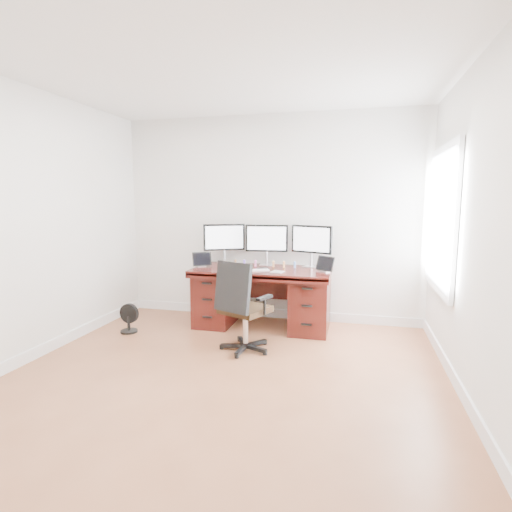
% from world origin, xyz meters
% --- Properties ---
extents(ground, '(4.50, 4.50, 0.00)m').
position_xyz_m(ground, '(0.00, 0.00, 0.00)').
color(ground, brown).
rests_on(ground, ground).
extents(back_wall, '(4.00, 0.10, 2.70)m').
position_xyz_m(back_wall, '(0.00, 2.25, 1.35)').
color(back_wall, white).
rests_on(back_wall, ground).
extents(right_wall, '(0.10, 4.50, 2.70)m').
position_xyz_m(right_wall, '(2.00, 0.11, 1.35)').
color(right_wall, white).
rests_on(right_wall, ground).
extents(desk, '(1.70, 0.80, 0.75)m').
position_xyz_m(desk, '(0.00, 1.83, 0.40)').
color(desk, '#3E100C').
rests_on(desk, ground).
extents(office_chair, '(0.68, 0.68, 0.97)m').
position_xyz_m(office_chair, '(-0.01, 0.96, 0.32)').
color(office_chair, black).
rests_on(office_chair, ground).
extents(floor_fan, '(0.24, 0.20, 0.35)m').
position_xyz_m(floor_fan, '(-1.52, 1.20, 0.17)').
color(floor_fan, black).
rests_on(floor_fan, ground).
extents(monitor_left, '(0.51, 0.28, 0.53)m').
position_xyz_m(monitor_left, '(-0.58, 2.07, 1.09)').
color(monitor_left, silver).
rests_on(monitor_left, desk).
extents(monitor_center, '(0.55, 0.16, 0.53)m').
position_xyz_m(monitor_center, '(0.00, 2.07, 1.09)').
color(monitor_center, silver).
rests_on(monitor_center, desk).
extents(monitor_right, '(0.53, 0.23, 0.53)m').
position_xyz_m(monitor_right, '(0.58, 2.07, 1.09)').
color(monitor_right, silver).
rests_on(monitor_right, desk).
extents(tablet_left, '(0.24, 0.19, 0.19)m').
position_xyz_m(tablet_left, '(-0.78, 1.75, 0.84)').
color(tablet_left, silver).
rests_on(tablet_left, desk).
extents(tablet_right, '(0.24, 0.19, 0.19)m').
position_xyz_m(tablet_right, '(0.78, 1.75, 0.84)').
color(tablet_right, silver).
rests_on(tablet_right, desk).
extents(keyboard, '(0.30, 0.21, 0.01)m').
position_xyz_m(keyboard, '(-0.01, 1.64, 0.76)').
color(keyboard, white).
rests_on(keyboard, desk).
extents(trackpad, '(0.16, 0.16, 0.01)m').
position_xyz_m(trackpad, '(0.24, 1.61, 0.76)').
color(trackpad, silver).
rests_on(trackpad, desk).
extents(drawing_tablet, '(0.22, 0.17, 0.01)m').
position_xyz_m(drawing_tablet, '(-0.26, 1.65, 0.76)').
color(drawing_tablet, black).
rests_on(drawing_tablet, desk).
extents(phone, '(0.13, 0.09, 0.01)m').
position_xyz_m(phone, '(0.01, 1.82, 0.76)').
color(phone, black).
rests_on(phone, desk).
extents(figurine_brown, '(0.03, 0.03, 0.08)m').
position_xyz_m(figurine_brown, '(-0.39, 1.95, 0.80)').
color(figurine_brown, olive).
rests_on(figurine_brown, desk).
extents(figurine_purple, '(0.03, 0.03, 0.08)m').
position_xyz_m(figurine_purple, '(-0.27, 1.95, 0.80)').
color(figurine_purple, '#8961E6').
rests_on(figurine_purple, desk).
extents(figurine_pink, '(0.03, 0.03, 0.08)m').
position_xyz_m(figurine_pink, '(-0.12, 1.95, 0.80)').
color(figurine_pink, pink).
rests_on(figurine_pink, desk).
extents(figurine_yellow, '(0.03, 0.03, 0.08)m').
position_xyz_m(figurine_yellow, '(0.12, 1.95, 0.80)').
color(figurine_yellow, tan).
rests_on(figurine_yellow, desk).
extents(figurine_orange, '(0.03, 0.03, 0.08)m').
position_xyz_m(figurine_orange, '(0.25, 1.95, 0.80)').
color(figurine_orange, '#FAAC5F').
rests_on(figurine_orange, desk).
extents(figurine_blue, '(0.03, 0.03, 0.08)m').
position_xyz_m(figurine_blue, '(0.39, 1.95, 0.80)').
color(figurine_blue, '#6197DC').
rests_on(figurine_blue, desk).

